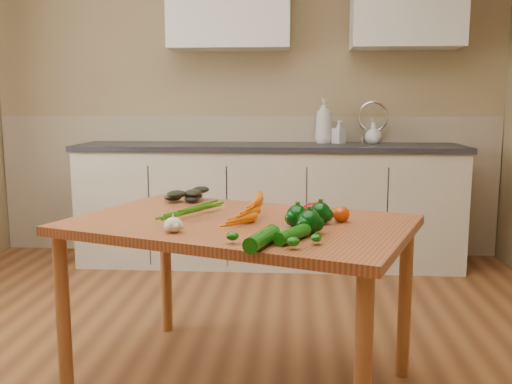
{
  "coord_description": "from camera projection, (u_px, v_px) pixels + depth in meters",
  "views": [
    {
      "loc": [
        0.4,
        -2.05,
        1.2
      ],
      "look_at": [
        0.22,
        0.49,
        0.8
      ],
      "focal_mm": 40.0,
      "sensor_mm": 36.0,
      "label": 1
    }
  ],
  "objects": [
    {
      "name": "pepper_c",
      "position": [
        309.0,
        222.0,
        2.1
      ],
      "size": [
        0.09,
        0.09,
        0.09
      ],
      "primitive_type": "sphere",
      "color": "#023006",
      "rests_on": "table"
    },
    {
      "name": "leafy_greens",
      "position": [
        184.0,
        192.0,
        2.79
      ],
      "size": [
        0.19,
        0.17,
        0.1
      ],
      "primitive_type": null,
      "color": "black",
      "rests_on": "table"
    },
    {
      "name": "zucchini_b",
      "position": [
        262.0,
        239.0,
        1.91
      ],
      "size": [
        0.12,
        0.22,
        0.06
      ],
      "primitive_type": "cylinder",
      "rotation": [
        1.57,
        0.0,
        -0.3
      ],
      "color": "#0A4B08",
      "rests_on": "table"
    },
    {
      "name": "pepper_b",
      "position": [
        320.0,
        213.0,
        2.27
      ],
      "size": [
        0.09,
        0.09,
        0.09
      ],
      "primitive_type": "sphere",
      "color": "#023006",
      "rests_on": "table"
    },
    {
      "name": "zucchini_a",
      "position": [
        293.0,
        234.0,
        1.99
      ],
      "size": [
        0.13,
        0.18,
        0.05
      ],
      "primitive_type": "cylinder",
      "rotation": [
        1.57,
        0.0,
        -0.52
      ],
      "color": "#0A4B08",
      "rests_on": "table"
    },
    {
      "name": "pepper_a",
      "position": [
        297.0,
        217.0,
        2.2
      ],
      "size": [
        0.09,
        0.09,
        0.09
      ],
      "primitive_type": "sphere",
      "color": "#023006",
      "rests_on": "table"
    },
    {
      "name": "soap_bottle_c",
      "position": [
        373.0,
        133.0,
        4.25
      ],
      "size": [
        0.17,
        0.17,
        0.16
      ],
      "primitive_type": "imported",
      "rotation": [
        0.0,
        0.0,
        4.12
      ],
      "color": "silver",
      "rests_on": "counter_run"
    },
    {
      "name": "carrot_bunch",
      "position": [
        230.0,
        212.0,
        2.36
      ],
      "size": [
        0.3,
        0.27,
        0.07
      ],
      "primitive_type": null,
      "rotation": [
        0.0,
        0.0,
        -0.36
      ],
      "color": "#E66505",
      "rests_on": "table"
    },
    {
      "name": "garlic_bulb",
      "position": [
        173.0,
        225.0,
        2.13
      ],
      "size": [
        0.07,
        0.07,
        0.06
      ],
      "primitive_type": "ellipsoid",
      "color": "beige",
      "rests_on": "table"
    },
    {
      "name": "soap_bottle_a",
      "position": [
        324.0,
        121.0,
        4.33
      ],
      "size": [
        0.18,
        0.18,
        0.34
      ],
      "primitive_type": "imported",
      "rotation": [
        0.0,
        0.0,
        2.22
      ],
      "color": "silver",
      "rests_on": "counter_run"
    },
    {
      "name": "soap_bottle_b",
      "position": [
        339.0,
        132.0,
        4.3
      ],
      "size": [
        0.11,
        0.11,
        0.17
      ],
      "primitive_type": "imported",
      "rotation": [
        0.0,
        0.0,
        0.79
      ],
      "color": "silver",
      "rests_on": "counter_run"
    },
    {
      "name": "tomato_c",
      "position": [
        341.0,
        214.0,
        2.31
      ],
      "size": [
        0.07,
        0.07,
        0.06
      ],
      "primitive_type": "ellipsoid",
      "color": "#B93204",
      "rests_on": "table"
    },
    {
      "name": "counter_run",
      "position": [
        270.0,
        203.0,
        4.3
      ],
      "size": [
        2.84,
        0.64,
        1.14
      ],
      "color": "#BFB59F",
      "rests_on": "ground"
    },
    {
      "name": "table",
      "position": [
        240.0,
        239.0,
        2.36
      ],
      "size": [
        1.57,
        1.29,
        0.72
      ],
      "rotation": [
        0.0,
        0.0,
        -0.36
      ],
      "color": "#A3552F",
      "rests_on": "ground"
    },
    {
      "name": "tomato_a",
      "position": [
        311.0,
        211.0,
        2.37
      ],
      "size": [
        0.07,
        0.07,
        0.07
      ],
      "primitive_type": "ellipsoid",
      "color": "#810209",
      "rests_on": "table"
    },
    {
      "name": "upper_cabinets",
      "position": [
        312.0,
        0.0,
        4.18
      ],
      "size": [
        2.15,
        0.35,
        0.7
      ],
      "color": "silver",
      "rests_on": "room"
    },
    {
      "name": "tomato_b",
      "position": [
        318.0,
        210.0,
        2.4
      ],
      "size": [
        0.08,
        0.08,
        0.07
      ],
      "primitive_type": "ellipsoid",
      "color": "#B93204",
      "rests_on": "table"
    },
    {
      "name": "room",
      "position": [
        193.0,
        91.0,
        2.21
      ],
      "size": [
        4.04,
        5.04,
        2.64
      ],
      "color": "brown",
      "rests_on": "ground"
    }
  ]
}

